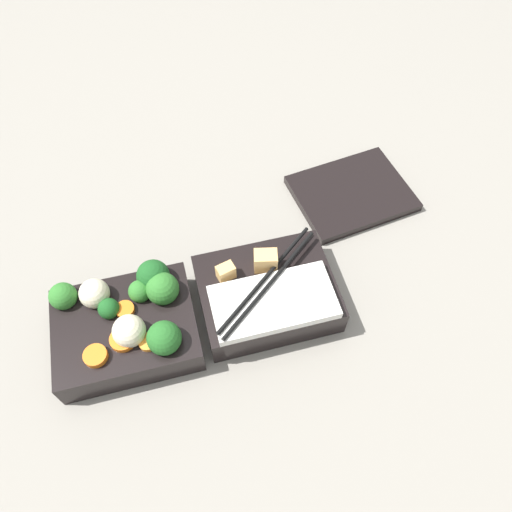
{
  "coord_description": "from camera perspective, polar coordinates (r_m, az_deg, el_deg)",
  "views": [
    {
      "loc": [
        -0.01,
        -0.3,
        0.6
      ],
      "look_at": [
        0.09,
        0.05,
        0.05
      ],
      "focal_mm": 35.0,
      "sensor_mm": 36.0,
      "label": 1
    }
  ],
  "objects": [
    {
      "name": "bento_tray_rice",
      "position": [
        0.65,
        1.3,
        -4.35
      ],
      "size": [
        0.17,
        0.14,
        0.07
      ],
      "color": "black",
      "rests_on": "ground_plane"
    },
    {
      "name": "ground_plane",
      "position": [
        0.67,
        -6.0,
        -7.35
      ],
      "size": [
        3.0,
        3.0,
        0.0
      ],
      "primitive_type": "plane",
      "color": "gray"
    },
    {
      "name": "bento_lid",
      "position": [
        0.79,
        10.87,
        7.05
      ],
      "size": [
        0.19,
        0.16,
        0.01
      ],
      "primitive_type": "cube",
      "rotation": [
        0.0,
        0.0,
        0.14
      ],
      "color": "black",
      "rests_on": "ground_plane"
    },
    {
      "name": "bento_tray_vegetable",
      "position": [
        0.65,
        -14.35,
        -7.44
      ],
      "size": [
        0.17,
        0.14,
        0.08
      ],
      "color": "black",
      "rests_on": "ground_plane"
    }
  ]
}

